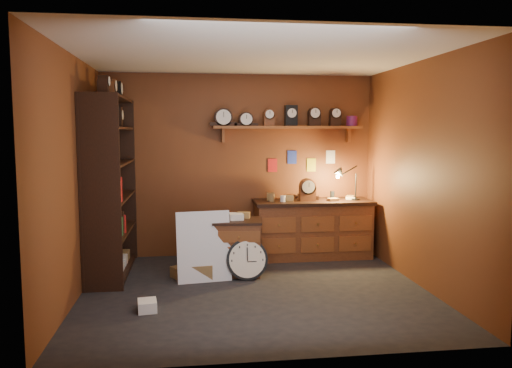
% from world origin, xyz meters
% --- Properties ---
extents(floor, '(4.00, 4.00, 0.00)m').
position_xyz_m(floor, '(0.00, 0.00, 0.00)').
color(floor, black).
rests_on(floor, ground).
extents(room_shell, '(4.02, 3.62, 2.71)m').
position_xyz_m(room_shell, '(0.04, 0.11, 1.72)').
color(room_shell, brown).
rests_on(room_shell, ground).
extents(shelving_unit, '(0.47, 1.60, 2.58)m').
position_xyz_m(shelving_unit, '(-1.79, 0.98, 1.25)').
color(shelving_unit, black).
rests_on(shelving_unit, ground).
extents(workbench, '(1.74, 0.66, 1.36)m').
position_xyz_m(workbench, '(1.05, 1.47, 0.47)').
color(workbench, brown).
rests_on(workbench, ground).
extents(low_cabinet, '(0.67, 0.58, 0.81)m').
position_xyz_m(low_cabinet, '(-0.14, 0.74, 0.39)').
color(low_cabinet, brown).
rests_on(low_cabinet, ground).
extents(big_round_clock, '(0.52, 0.17, 0.52)m').
position_xyz_m(big_round_clock, '(-0.04, 0.47, 0.26)').
color(big_round_clock, black).
rests_on(big_round_clock, ground).
extents(white_panel, '(0.69, 0.27, 0.89)m').
position_xyz_m(white_panel, '(-0.58, 0.48, 0.00)').
color(white_panel, silver).
rests_on(white_panel, ground).
extents(mini_fridge, '(0.63, 0.65, 0.51)m').
position_xyz_m(mini_fridge, '(-0.29, 1.22, 0.25)').
color(mini_fridge, silver).
rests_on(mini_fridge, ground).
extents(floor_box_a, '(0.30, 0.29, 0.14)m').
position_xyz_m(floor_box_a, '(-0.86, 0.67, 0.07)').
color(floor_box_a, olive).
rests_on(floor_box_a, ground).
extents(floor_box_b, '(0.22, 0.25, 0.11)m').
position_xyz_m(floor_box_b, '(-1.20, -0.51, 0.06)').
color(floor_box_b, white).
rests_on(floor_box_b, ground).
extents(floor_box_c, '(0.27, 0.23, 0.20)m').
position_xyz_m(floor_box_c, '(-0.61, 0.52, 0.10)').
color(floor_box_c, olive).
rests_on(floor_box_c, ground).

